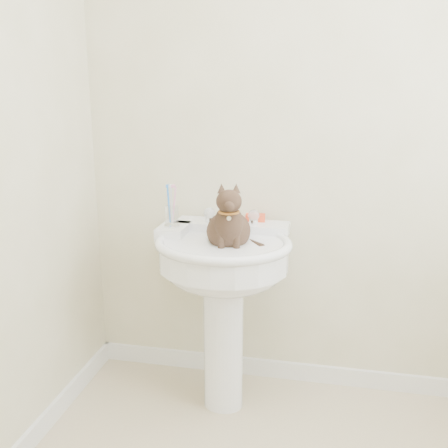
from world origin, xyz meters
The scene contains 7 objects.
wall_back centered at (0.00, 1.10, 1.25)m, with size 2.20×0.00×2.50m, color beige, non-canonical shape.
baseboard_back centered at (0.00, 1.09, 0.04)m, with size 2.20×0.02×0.09m, color white.
pedestal_sink centered at (-0.39, 0.81, 0.65)m, with size 0.60×0.59×0.83m.
faucet centered at (-0.38, 0.96, 0.87)m, with size 0.28×0.12×0.14m.
soap_bar centered at (-0.28, 1.04, 0.85)m, with size 0.09×0.06×0.03m, color #E7451F.
toothbrush_cup centered at (-0.63, 0.86, 0.88)m, with size 0.07×0.07×0.18m.
cat centered at (-0.36, 0.79, 0.87)m, with size 0.21×0.26×0.38m.
Camera 1 is at (0.06, -1.29, 1.45)m, focal length 42.00 mm.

